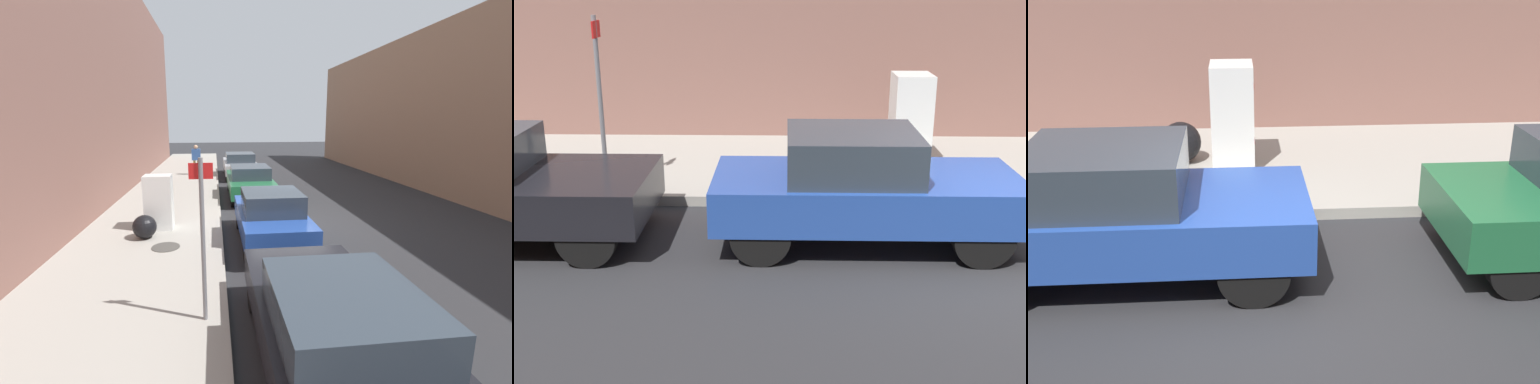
{
  "view_description": "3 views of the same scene",
  "coord_description": "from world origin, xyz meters",
  "views": [
    {
      "loc": [
        -2.3,
        -10.54,
        3.31
      ],
      "look_at": [
        -0.98,
        0.32,
        0.98
      ],
      "focal_mm": 24.0,
      "sensor_mm": 36.0,
      "label": 1
    },
    {
      "loc": [
        6.92,
        -2.75,
        3.23
      ],
      "look_at": [
        0.2,
        -2.91,
        1.01
      ],
      "focal_mm": 45.0,
      "sensor_mm": 36.0,
      "label": 2
    },
    {
      "loc": [
        5.51,
        -0.53,
        3.4
      ],
      "look_at": [
        -0.36,
        -0.09,
        1.1
      ],
      "focal_mm": 45.0,
      "sensor_mm": 36.0,
      "label": 3
    }
  ],
  "objects": [
    {
      "name": "pedestrian_walking_far",
      "position": [
        -3.34,
        9.38,
        1.16
      ],
      "size": [
        0.5,
        0.23,
        1.72
      ],
      "rotation": [
        0.0,
        0.0,
        0.24
      ],
      "color": "#A8934C",
      "rests_on": "sidewalk_slab"
    },
    {
      "name": "parked_sedan_silver",
      "position": [
        -0.83,
        9.4,
        0.73
      ],
      "size": [
        1.82,
        4.45,
        1.4
      ],
      "color": "silver",
      "rests_on": "ground"
    },
    {
      "name": "sidewalk_slab",
      "position": [
        -4.14,
        0.0,
        0.08
      ],
      "size": [
        4.01,
        44.0,
        0.16
      ],
      "primitive_type": "cube",
      "color": "#9E998E",
      "rests_on": "ground"
    },
    {
      "name": "parked_sedan_green",
      "position": [
        -0.83,
        3.82,
        0.72
      ],
      "size": [
        1.8,
        4.37,
        1.39
      ],
      "color": "#1E6038",
      "rests_on": "ground"
    },
    {
      "name": "ground_plane",
      "position": [
        0.0,
        0.0,
        0.0
      ],
      "size": [
        80.0,
        80.0,
        0.0
      ],
      "primitive_type": "plane",
      "color": "#28282B"
    },
    {
      "name": "manhole_cover",
      "position": [
        -3.57,
        -2.21,
        0.16
      ],
      "size": [
        0.7,
        0.7,
        0.02
      ],
      "primitive_type": "cylinder",
      "color": "#47443F",
      "rests_on": "sidewalk_slab"
    },
    {
      "name": "street_sign_post",
      "position": [
        -2.51,
        -5.51,
        1.61
      ],
      "size": [
        0.36,
        0.07,
        2.61
      ],
      "color": "slate",
      "rests_on": "sidewalk_slab"
    },
    {
      "name": "parked_hatchback_blue",
      "position": [
        -0.83,
        -1.77,
        0.75
      ],
      "size": [
        1.71,
        3.85,
        1.46
      ],
      "color": "#23479E",
      "rests_on": "ground"
    },
    {
      "name": "parked_sedan_dark",
      "position": [
        -0.83,
        -6.89,
        0.74
      ],
      "size": [
        1.9,
        4.74,
        1.41
      ],
      "color": "black",
      "rests_on": "ground"
    },
    {
      "name": "trash_bag",
      "position": [
        -4.22,
        -1.43,
        0.48
      ],
      "size": [
        0.64,
        0.64,
        0.64
      ],
      "primitive_type": "sphere",
      "color": "black",
      "rests_on": "sidewalk_slab"
    },
    {
      "name": "building_facade_near",
      "position": [
        -7.14,
        0.0,
        4.97
      ],
      "size": [
        1.99,
        39.6,
        9.93
      ],
      "primitive_type": "cube",
      "color": "#7F564C",
      "rests_on": "ground"
    },
    {
      "name": "discarded_refrigerator",
      "position": [
        -3.94,
        -0.61,
        0.95
      ],
      "size": [
        0.78,
        0.64,
        1.59
      ],
      "color": "white",
      "rests_on": "sidewalk_slab"
    }
  ]
}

